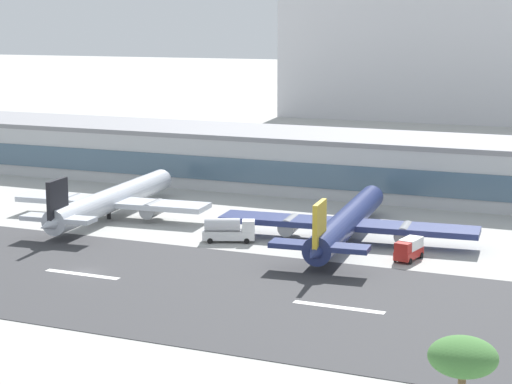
{
  "coord_description": "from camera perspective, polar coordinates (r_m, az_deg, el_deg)",
  "views": [
    {
      "loc": [
        72.21,
        -105.47,
        35.46
      ],
      "look_at": [
        12.1,
        34.93,
        6.6
      ],
      "focal_mm": 63.46,
      "sensor_mm": 36.0,
      "label": 1
    }
  ],
  "objects": [
    {
      "name": "distant_hotel_block",
      "position": [
        338.41,
        11.73,
        8.44
      ],
      "size": [
        117.5,
        30.78,
        46.86
      ],
      "primitive_type": "cube",
      "color": "#BCBCC1",
      "rests_on": "ground_plane"
    },
    {
      "name": "ground_plane",
      "position": [
        132.65,
        -10.85,
        -5.0
      ],
      "size": [
        1400.0,
        1400.0,
        0.0
      ],
      "primitive_type": "plane",
      "color": "#A8A8A3"
    },
    {
      "name": "palm_tree_2",
      "position": [
        67.89,
        12.9,
        -10.33
      ],
      "size": [
        5.08,
        5.08,
        13.11
      ],
      "color": "brown",
      "rests_on": "ground_plane"
    },
    {
      "name": "terminal_building",
      "position": [
        195.51,
        3.2,
        2.02
      ],
      "size": [
        197.0,
        24.96,
        12.01
      ],
      "color": "#B7BABC",
      "rests_on": "ground_plane"
    },
    {
      "name": "service_fuel_truck_0",
      "position": [
        147.62,
        -1.72,
        -2.4
      ],
      "size": [
        8.85,
        5.62,
        3.95
      ],
      "rotation": [
        0.0,
        0.0,
        0.39
      ],
      "color": "white",
      "rests_on": "ground_plane"
    },
    {
      "name": "runway_centreline_dash_4",
      "position": [
        131.42,
        -10.9,
        -5.11
      ],
      "size": [
        12.0,
        1.2,
        0.01
      ],
      "primitive_type": "cube",
      "color": "white",
      "rests_on": "runway_strip"
    },
    {
      "name": "runway_strip",
      "position": [
        131.76,
        -11.12,
        -5.1
      ],
      "size": [
        800.0,
        40.74,
        0.08
      ],
      "primitive_type": "cube",
      "color": "#38383A",
      "rests_on": "ground_plane"
    },
    {
      "name": "service_box_truck_1",
      "position": [
        138.34,
        9.61,
        -3.54
      ],
      "size": [
        3.53,
        6.33,
        3.25
      ],
      "rotation": [
        0.0,
        0.0,
        4.54
      ],
      "color": "#B2231E",
      "rests_on": "ground_plane"
    },
    {
      "name": "airliner_gold_tail_gate_1",
      "position": [
        147.18,
        5.66,
        -1.99
      ],
      "size": [
        42.85,
        49.0,
        10.24
      ],
      "rotation": [
        0.0,
        0.0,
        1.67
      ],
      "color": "navy",
      "rests_on": "ground_plane"
    },
    {
      "name": "airliner_black_tail_gate_0",
      "position": [
        166.75,
        -9.24,
        -0.57
      ],
      "size": [
        37.21,
        49.08,
        10.25
      ],
      "rotation": [
        0.0,
        0.0,
        1.66
      ],
      "color": "silver",
      "rests_on": "ground_plane"
    },
    {
      "name": "runway_centreline_dash_5",
      "position": [
        115.13,
        5.22,
        -7.24
      ],
      "size": [
        12.0,
        1.2,
        0.01
      ],
      "primitive_type": "cube",
      "color": "white",
      "rests_on": "runway_strip"
    }
  ]
}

